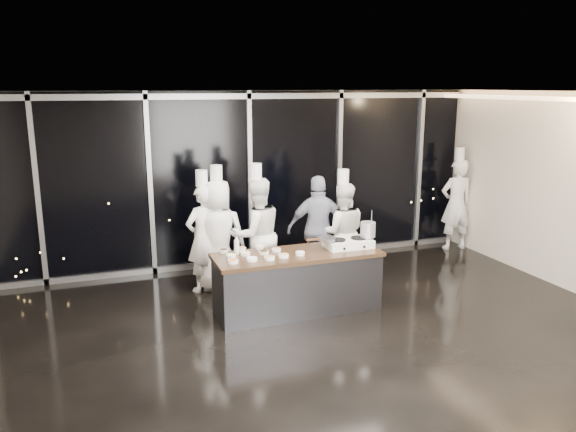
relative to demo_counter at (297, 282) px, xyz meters
name	(u,v)px	position (x,y,z in m)	size (l,w,h in m)	color
ground	(320,335)	(0.00, -0.90, -0.45)	(9.00, 9.00, 0.00)	black
room_shell	(336,169)	(0.18, -0.90, 1.79)	(9.02, 7.02, 3.21)	beige
window_wall	(249,179)	(0.00, 2.53, 1.14)	(8.90, 0.11, 3.20)	black
demo_counter	(297,282)	(0.00, 0.00, 0.00)	(2.46, 0.86, 0.90)	#37373C
stove	(348,243)	(0.83, 0.02, 0.51)	(0.71, 0.46, 0.14)	white
frying_pan	(326,239)	(0.47, 0.03, 0.61)	(0.47, 0.27, 0.04)	gray
stock_pot	(368,229)	(1.14, 0.00, 0.70)	(0.23, 0.23, 0.23)	silver
prep_bowls	(256,254)	(-0.61, 0.08, 0.47)	(1.15, 0.72, 0.05)	white
squeeze_bottle	(237,245)	(-0.85, 0.24, 0.57)	(0.07, 0.07, 0.27)	white
chef_far_left	(204,237)	(-1.12, 1.32, 0.45)	(0.76, 0.64, 1.99)	white
chef_left	(218,235)	(-0.89, 1.28, 0.47)	(1.06, 0.89, 2.06)	white
chef_center	(257,234)	(-0.30, 1.09, 0.48)	(1.00, 0.83, 2.09)	white
guest	(319,229)	(0.82, 1.16, 0.46)	(1.14, 0.67, 1.82)	#141C39
chef_right	(342,232)	(1.20, 1.02, 0.41)	(0.98, 0.86, 1.93)	white
chef_side	(456,203)	(4.20, 2.00, 0.49)	(0.71, 0.49, 2.09)	white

